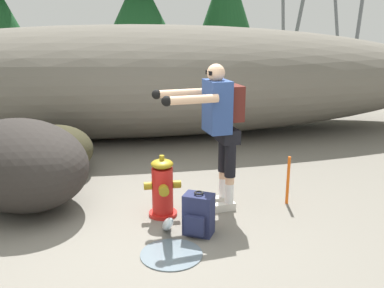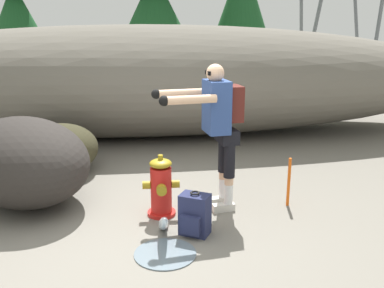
{
  "view_description": "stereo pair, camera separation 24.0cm",
  "coord_description": "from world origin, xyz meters",
  "px_view_note": "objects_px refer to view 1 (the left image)",
  "views": [
    {
      "loc": [
        -0.16,
        -4.26,
        2.15
      ],
      "look_at": [
        0.59,
        0.59,
        0.75
      ],
      "focal_mm": 40.34,
      "sensor_mm": 36.0,
      "label": 1
    },
    {
      "loc": [
        0.08,
        -4.29,
        2.15
      ],
      "look_at": [
        0.59,
        0.59,
        0.75
      ],
      "focal_mm": 40.34,
      "sensor_mm": 36.0,
      "label": 2
    }
  ],
  "objects_px": {
    "boulder_large": "(21,164)",
    "survey_stake": "(288,180)",
    "spare_backpack": "(198,215)",
    "boulder_mid": "(55,151)",
    "fire_hydrant": "(163,188)",
    "utility_worker": "(219,120)"
  },
  "relations": [
    {
      "from": "utility_worker",
      "to": "survey_stake",
      "type": "height_order",
      "value": "utility_worker"
    },
    {
      "from": "boulder_mid",
      "to": "spare_backpack",
      "type": "bearing_deg",
      "value": -50.63
    },
    {
      "from": "fire_hydrant",
      "to": "survey_stake",
      "type": "relative_size",
      "value": 1.2
    },
    {
      "from": "utility_worker",
      "to": "boulder_large",
      "type": "distance_m",
      "value": 2.39
    },
    {
      "from": "boulder_large",
      "to": "survey_stake",
      "type": "bearing_deg",
      "value": -7.78
    },
    {
      "from": "utility_worker",
      "to": "spare_backpack",
      "type": "xyz_separation_m",
      "value": [
        -0.33,
        -0.62,
        -0.86
      ]
    },
    {
      "from": "spare_backpack",
      "to": "boulder_mid",
      "type": "bearing_deg",
      "value": -112.4
    },
    {
      "from": "spare_backpack",
      "to": "boulder_large",
      "type": "xyz_separation_m",
      "value": [
        -1.95,
        1.04,
        0.31
      ]
    },
    {
      "from": "fire_hydrant",
      "to": "utility_worker",
      "type": "height_order",
      "value": "utility_worker"
    },
    {
      "from": "boulder_large",
      "to": "survey_stake",
      "type": "relative_size",
      "value": 3.07
    },
    {
      "from": "fire_hydrant",
      "to": "boulder_large",
      "type": "xyz_separation_m",
      "value": [
        -1.63,
        0.53,
        0.2
      ]
    },
    {
      "from": "fire_hydrant",
      "to": "boulder_large",
      "type": "distance_m",
      "value": 1.72
    },
    {
      "from": "boulder_large",
      "to": "boulder_mid",
      "type": "bearing_deg",
      "value": 77.98
    },
    {
      "from": "survey_stake",
      "to": "spare_backpack",
      "type": "bearing_deg",
      "value": -153.13
    },
    {
      "from": "utility_worker",
      "to": "boulder_mid",
      "type": "bearing_deg",
      "value": -44.9
    },
    {
      "from": "utility_worker",
      "to": "boulder_mid",
      "type": "relative_size",
      "value": 1.56
    },
    {
      "from": "boulder_large",
      "to": "fire_hydrant",
      "type": "bearing_deg",
      "value": -18.08
    },
    {
      "from": "spare_backpack",
      "to": "utility_worker",
      "type": "bearing_deg",
      "value": 179.87
    },
    {
      "from": "boulder_mid",
      "to": "survey_stake",
      "type": "xyz_separation_m",
      "value": [
        2.93,
        -1.5,
        -0.06
      ]
    },
    {
      "from": "fire_hydrant",
      "to": "boulder_mid",
      "type": "distance_m",
      "value": 2.13
    },
    {
      "from": "fire_hydrant",
      "to": "boulder_mid",
      "type": "bearing_deg",
      "value": 131.26
    },
    {
      "from": "utility_worker",
      "to": "spare_backpack",
      "type": "relative_size",
      "value": 3.63
    }
  ]
}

